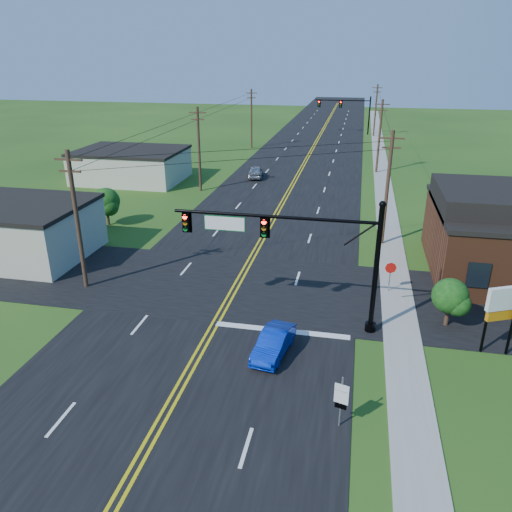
% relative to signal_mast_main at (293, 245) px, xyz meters
% --- Properties ---
extents(ground, '(260.00, 260.00, 0.00)m').
position_rel_signal_mast_main_xyz_m(ground, '(-4.34, -8.00, -4.75)').
color(ground, '#204313').
rests_on(ground, ground).
extents(road_main, '(16.00, 220.00, 0.04)m').
position_rel_signal_mast_main_xyz_m(road_main, '(-4.34, 42.00, -4.73)').
color(road_main, black).
rests_on(road_main, ground).
extents(road_cross, '(70.00, 10.00, 0.04)m').
position_rel_signal_mast_main_xyz_m(road_cross, '(-4.34, 4.00, -4.73)').
color(road_cross, black).
rests_on(road_cross, ground).
extents(sidewalk, '(2.00, 160.00, 0.08)m').
position_rel_signal_mast_main_xyz_m(sidewalk, '(6.16, 32.00, -4.71)').
color(sidewalk, gray).
rests_on(sidewalk, ground).
extents(signal_mast_main, '(11.30, 0.60, 7.48)m').
position_rel_signal_mast_main_xyz_m(signal_mast_main, '(0.00, 0.00, 0.00)').
color(signal_mast_main, black).
rests_on(signal_mast_main, ground).
extents(signal_mast_far, '(10.98, 0.60, 7.48)m').
position_rel_signal_mast_main_xyz_m(signal_mast_far, '(0.10, 72.00, -0.20)').
color(signal_mast_far, black).
rests_on(signal_mast_far, ground).
extents(cream_bldg_near, '(10.20, 8.20, 4.10)m').
position_rel_signal_mast_main_xyz_m(cream_bldg_near, '(-21.34, 6.00, -2.69)').
color(cream_bldg_near, '#BEB8A2').
rests_on(cream_bldg_near, ground).
extents(cream_bldg_far, '(12.20, 9.20, 3.70)m').
position_rel_signal_mast_main_xyz_m(cream_bldg_far, '(-23.34, 30.00, -2.89)').
color(cream_bldg_far, '#BEB8A2').
rests_on(cream_bldg_far, ground).
extents(utility_pole_left_a, '(1.80, 0.28, 9.00)m').
position_rel_signal_mast_main_xyz_m(utility_pole_left_a, '(-13.84, 2.00, -0.03)').
color(utility_pole_left_a, '#3A2B1A').
rests_on(utility_pole_left_a, ground).
extents(utility_pole_left_b, '(1.80, 0.28, 9.00)m').
position_rel_signal_mast_main_xyz_m(utility_pole_left_b, '(-13.84, 27.00, -0.03)').
color(utility_pole_left_b, '#3A2B1A').
rests_on(utility_pole_left_b, ground).
extents(utility_pole_left_c, '(1.80, 0.28, 9.00)m').
position_rel_signal_mast_main_xyz_m(utility_pole_left_c, '(-13.84, 54.00, -0.03)').
color(utility_pole_left_c, '#3A2B1A').
rests_on(utility_pole_left_c, ground).
extents(utility_pole_right_a, '(1.80, 0.28, 9.00)m').
position_rel_signal_mast_main_xyz_m(utility_pole_right_a, '(5.46, 14.00, -0.03)').
color(utility_pole_right_a, '#3A2B1A').
rests_on(utility_pole_right_a, ground).
extents(utility_pole_right_b, '(1.80, 0.28, 9.00)m').
position_rel_signal_mast_main_xyz_m(utility_pole_right_b, '(5.46, 40.00, -0.03)').
color(utility_pole_right_b, '#3A2B1A').
rests_on(utility_pole_right_b, ground).
extents(utility_pole_right_c, '(1.80, 0.28, 9.00)m').
position_rel_signal_mast_main_xyz_m(utility_pole_right_c, '(5.46, 70.00, -0.03)').
color(utility_pole_right_c, '#3A2B1A').
rests_on(utility_pole_right_c, ground).
extents(tree_right_back, '(3.00, 3.00, 4.10)m').
position_rel_signal_mast_main_xyz_m(tree_right_back, '(11.66, 18.00, -2.15)').
color(tree_right_back, '#3A2B1A').
rests_on(tree_right_back, ground).
extents(shrub_corner, '(2.00, 2.00, 2.86)m').
position_rel_signal_mast_main_xyz_m(shrub_corner, '(8.66, 1.50, -2.90)').
color(shrub_corner, '#3A2B1A').
rests_on(shrub_corner, ground).
extents(tree_left, '(2.40, 2.40, 3.37)m').
position_rel_signal_mast_main_xyz_m(tree_left, '(-18.34, 14.00, -2.59)').
color(tree_left, '#3A2B1A').
rests_on(tree_left, ground).
extents(blue_car, '(1.89, 3.94, 1.25)m').
position_rel_signal_mast_main_xyz_m(blue_car, '(-0.41, -3.33, -4.13)').
color(blue_car, '#082AB8').
rests_on(blue_car, ground).
extents(distant_car, '(2.24, 4.41, 1.44)m').
position_rel_signal_mast_main_xyz_m(distant_car, '(-9.07, 34.15, -4.03)').
color(distant_car, '#9F9FA3').
rests_on(distant_car, ground).
extents(route_sign, '(0.59, 0.20, 2.42)m').
position_rel_signal_mast_main_xyz_m(route_sign, '(3.16, -8.02, -3.34)').
color(route_sign, slate).
rests_on(route_sign, ground).
extents(stop_sign, '(0.73, 0.15, 2.06)m').
position_rel_signal_mast_main_xyz_m(stop_sign, '(5.65, 5.20, -3.26)').
color(stop_sign, slate).
rests_on(stop_sign, ground).
extents(pylon_sign, '(1.76, 0.99, 3.75)m').
position_rel_signal_mast_main_xyz_m(pylon_sign, '(10.66, -0.94, -2.01)').
color(pylon_sign, black).
rests_on(pylon_sign, ground).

